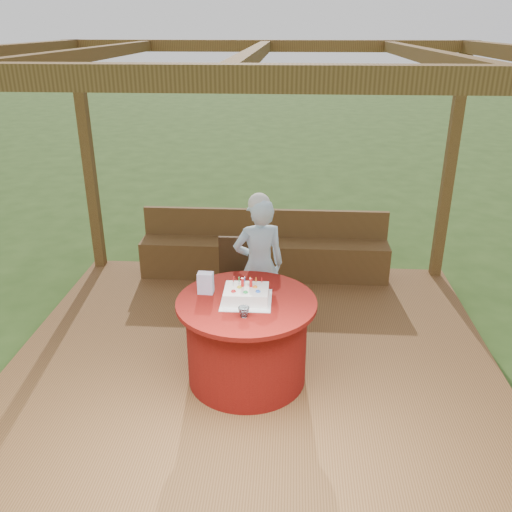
{
  "coord_description": "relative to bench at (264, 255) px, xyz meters",
  "views": [
    {
      "loc": [
        0.31,
        -4.39,
        3.0
      ],
      "look_at": [
        0.0,
        0.25,
        1.0
      ],
      "focal_mm": 38.0,
      "sensor_mm": 36.0,
      "label": 1
    }
  ],
  "objects": [
    {
      "name": "table",
      "position": [
        -0.03,
        -2.15,
        0.12
      ],
      "size": [
        1.18,
        1.18,
        0.77
      ],
      "color": "maroon",
      "rests_on": "deck"
    },
    {
      "name": "birthday_cake",
      "position": [
        -0.03,
        -2.14,
        0.56
      ],
      "size": [
        0.42,
        0.42,
        0.18
      ],
      "color": "white",
      "rests_on": "table"
    },
    {
      "name": "deck",
      "position": [
        0.0,
        -1.72,
        -0.32
      ],
      "size": [
        4.5,
        4.0,
        0.12
      ],
      "primitive_type": "cube",
      "color": "brown",
      "rests_on": "ground"
    },
    {
      "name": "elderly_woman",
      "position": [
        0.02,
        -1.28,
        0.45
      ],
      "size": [
        0.58,
        0.46,
        1.44
      ],
      "color": "#A5D7F4",
      "rests_on": "deck"
    },
    {
      "name": "bench",
      "position": [
        0.0,
        0.0,
        0.0
      ],
      "size": [
        3.0,
        0.42,
        0.8
      ],
      "color": "brown",
      "rests_on": "deck"
    },
    {
      "name": "ground",
      "position": [
        0.0,
        -1.72,
        -0.38
      ],
      "size": [
        60.0,
        60.0,
        0.0
      ],
      "primitive_type": "plane",
      "color": "#274316",
      "rests_on": "ground"
    },
    {
      "name": "gift_bag",
      "position": [
        -0.39,
        -2.03,
        0.6
      ],
      "size": [
        0.13,
        0.09,
        0.19
      ],
      "primitive_type": "cube",
      "rotation": [
        0.0,
        0.0,
        -0.05
      ],
      "color": "#DB8DC1",
      "rests_on": "table"
    },
    {
      "name": "drinking_glass",
      "position": [
        -0.03,
        -2.42,
        0.54
      ],
      "size": [
        0.09,
        0.09,
        0.08
      ],
      "primitive_type": "imported",
      "rotation": [
        0.0,
        0.0,
        -0.01
      ],
      "color": "silver",
      "rests_on": "table"
    },
    {
      "name": "pergola",
      "position": [
        0.0,
        -1.72,
        2.02
      ],
      "size": [
        4.5,
        4.0,
        2.72
      ],
      "color": "brown",
      "rests_on": "deck"
    },
    {
      "name": "chair",
      "position": [
        -0.21,
        -1.09,
        0.22
      ],
      "size": [
        0.43,
        0.43,
        0.87
      ],
      "color": "#3C2613",
      "rests_on": "deck"
    }
  ]
}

